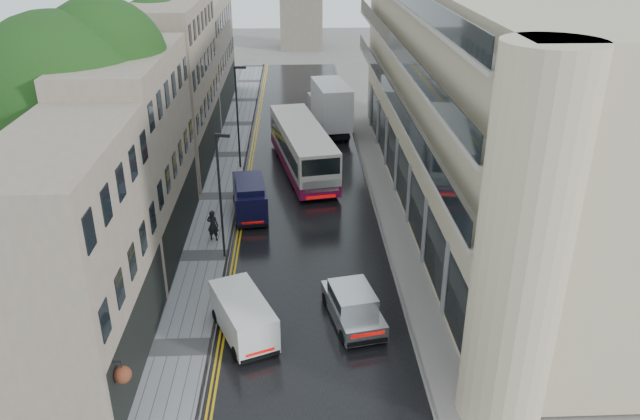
{
  "coord_description": "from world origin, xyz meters",
  "views": [
    {
      "loc": [
        -0.64,
        -11.77,
        17.36
      ],
      "look_at": [
        0.6,
        18.0,
        3.38
      ],
      "focal_mm": 35.0,
      "sensor_mm": 36.0,
      "label": 1
    }
  ],
  "objects_px": {
    "cream_bus": "(294,167)",
    "tree_near": "(69,137)",
    "lamp_post_far": "(238,119)",
    "lamp_post_near": "(220,198)",
    "navy_van": "(237,208)",
    "pedestrian": "(213,225)",
    "white_van": "(235,341)",
    "silver_hatchback": "(344,328)",
    "tree_far": "(134,89)",
    "white_lorry": "(320,113)"
  },
  "relations": [
    {
      "from": "white_lorry",
      "to": "navy_van",
      "type": "xyz_separation_m",
      "value": [
        -5.85,
        -16.8,
        -1.0
      ]
    },
    {
      "from": "cream_bus",
      "to": "navy_van",
      "type": "xyz_separation_m",
      "value": [
        -3.51,
        -5.64,
        -0.48
      ]
    },
    {
      "from": "pedestrian",
      "to": "lamp_post_near",
      "type": "xyz_separation_m",
      "value": [
        0.82,
        -1.99,
        2.64
      ]
    },
    {
      "from": "tree_far",
      "to": "white_van",
      "type": "bearing_deg",
      "value": -68.9
    },
    {
      "from": "white_lorry",
      "to": "pedestrian",
      "type": "relative_size",
      "value": 4.47
    },
    {
      "from": "cream_bus",
      "to": "lamp_post_far",
      "type": "bearing_deg",
      "value": 123.24
    },
    {
      "from": "tree_far",
      "to": "lamp_post_near",
      "type": "height_order",
      "value": "tree_far"
    },
    {
      "from": "navy_van",
      "to": "pedestrian",
      "type": "distance_m",
      "value": 2.32
    },
    {
      "from": "cream_bus",
      "to": "white_van",
      "type": "distance_m",
      "value": 18.78
    },
    {
      "from": "tree_near",
      "to": "tree_far",
      "type": "distance_m",
      "value": 13.02
    },
    {
      "from": "silver_hatchback",
      "to": "pedestrian",
      "type": "distance_m",
      "value": 12.21
    },
    {
      "from": "silver_hatchback",
      "to": "navy_van",
      "type": "xyz_separation_m",
      "value": [
        -5.67,
        12.0,
        0.39
      ]
    },
    {
      "from": "cream_bus",
      "to": "lamp_post_near",
      "type": "bearing_deg",
      "value": -122.76
    },
    {
      "from": "tree_far",
      "to": "cream_bus",
      "type": "relative_size",
      "value": 0.99
    },
    {
      "from": "tree_far",
      "to": "white_van",
      "type": "xyz_separation_m",
      "value": [
        8.85,
        -22.94,
        -5.21
      ]
    },
    {
      "from": "pedestrian",
      "to": "lamp_post_far",
      "type": "bearing_deg",
      "value": -76.76
    },
    {
      "from": "white_van",
      "to": "tree_far",
      "type": "bearing_deg",
      "value": 88.66
    },
    {
      "from": "tree_near",
      "to": "pedestrian",
      "type": "xyz_separation_m",
      "value": [
        6.95,
        1.06,
        -5.87
      ]
    },
    {
      "from": "white_van",
      "to": "lamp_post_near",
      "type": "xyz_separation_m",
      "value": [
        -1.38,
        9.02,
        2.7
      ]
    },
    {
      "from": "white_lorry",
      "to": "lamp_post_far",
      "type": "distance_m",
      "value": 9.56
    },
    {
      "from": "cream_bus",
      "to": "white_lorry",
      "type": "height_order",
      "value": "white_lorry"
    },
    {
      "from": "lamp_post_near",
      "to": "navy_van",
      "type": "bearing_deg",
      "value": 101.18
    },
    {
      "from": "tree_far",
      "to": "lamp_post_near",
      "type": "relative_size",
      "value": 1.74
    },
    {
      "from": "cream_bus",
      "to": "tree_near",
      "type": "bearing_deg",
      "value": -153.93
    },
    {
      "from": "white_lorry",
      "to": "lamp_post_near",
      "type": "xyz_separation_m",
      "value": [
        -6.28,
        -20.74,
        1.45
      ]
    },
    {
      "from": "pedestrian",
      "to": "lamp_post_far",
      "type": "distance_m",
      "value": 12.23
    },
    {
      "from": "white_lorry",
      "to": "white_van",
      "type": "xyz_separation_m",
      "value": [
        -4.9,
        -29.75,
        -1.24
      ]
    },
    {
      "from": "lamp_post_near",
      "to": "white_lorry",
      "type": "bearing_deg",
      "value": 90.59
    },
    {
      "from": "silver_hatchback",
      "to": "navy_van",
      "type": "bearing_deg",
      "value": 103.66
    },
    {
      "from": "white_van",
      "to": "pedestrian",
      "type": "xyz_separation_m",
      "value": [
        -2.2,
        11.0,
        0.06
      ]
    },
    {
      "from": "tree_near",
      "to": "silver_hatchback",
      "type": "distance_m",
      "value": 17.61
    },
    {
      "from": "silver_hatchback",
      "to": "cream_bus",
      "type": "bearing_deg",
      "value": 85.36
    },
    {
      "from": "white_lorry",
      "to": "lamp_post_near",
      "type": "height_order",
      "value": "lamp_post_near"
    },
    {
      "from": "white_van",
      "to": "lamp_post_far",
      "type": "relative_size",
      "value": 0.58
    },
    {
      "from": "cream_bus",
      "to": "navy_van",
      "type": "distance_m",
      "value": 6.66
    },
    {
      "from": "silver_hatchback",
      "to": "white_van",
      "type": "xyz_separation_m",
      "value": [
        -4.71,
        -0.95,
        0.15
      ]
    },
    {
      "from": "silver_hatchback",
      "to": "white_van",
      "type": "bearing_deg",
      "value": 179.76
    },
    {
      "from": "white_van",
      "to": "navy_van",
      "type": "relative_size",
      "value": 0.9
    },
    {
      "from": "pedestrian",
      "to": "white_van",
      "type": "bearing_deg",
      "value": 117.83
    },
    {
      "from": "white_van",
      "to": "lamp_post_far",
      "type": "xyz_separation_m",
      "value": [
        -1.52,
        22.88,
        2.93
      ]
    },
    {
      "from": "pedestrian",
      "to": "white_lorry",
      "type": "bearing_deg",
      "value": -94.22
    },
    {
      "from": "white_van",
      "to": "tree_near",
      "type": "bearing_deg",
      "value": 110.19
    },
    {
      "from": "tree_near",
      "to": "navy_van",
      "type": "distance_m",
      "value": 10.42
    },
    {
      "from": "silver_hatchback",
      "to": "tree_near",
      "type": "bearing_deg",
      "value": 135.42
    },
    {
      "from": "silver_hatchback",
      "to": "lamp_post_far",
      "type": "height_order",
      "value": "lamp_post_far"
    },
    {
      "from": "silver_hatchback",
      "to": "lamp_post_near",
      "type": "distance_m",
      "value": 10.51
    },
    {
      "from": "tree_far",
      "to": "silver_hatchback",
      "type": "relative_size",
      "value": 2.76
    },
    {
      "from": "lamp_post_far",
      "to": "tree_far",
      "type": "bearing_deg",
      "value": -176.98
    },
    {
      "from": "white_van",
      "to": "pedestrian",
      "type": "bearing_deg",
      "value": 78.87
    },
    {
      "from": "cream_bus",
      "to": "white_van",
      "type": "xyz_separation_m",
      "value": [
        -2.56,
        -18.59,
        -0.72
      ]
    }
  ]
}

